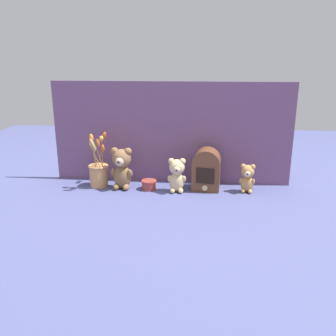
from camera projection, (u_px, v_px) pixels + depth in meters
ground_plane at (168, 190)px, 2.06m from camera, size 4.00×4.00×0.00m
backdrop_wall at (171, 133)px, 2.13m from camera, size 1.43×0.02×0.61m
teddy_bear_large at (122, 167)px, 2.06m from camera, size 0.13×0.12×0.25m
teddy_bear_medium at (177, 174)px, 2.01m from camera, size 0.11×0.10×0.20m
teddy_bear_small at (247, 178)px, 2.01m from camera, size 0.09×0.08×0.17m
flower_vase at (99, 172)px, 2.11m from camera, size 0.12×0.19×0.33m
vintage_radio at (206, 169)px, 2.05m from camera, size 0.17×0.15×0.24m
decorative_tin_tall at (149, 185)px, 2.07m from camera, size 0.09×0.09×0.05m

